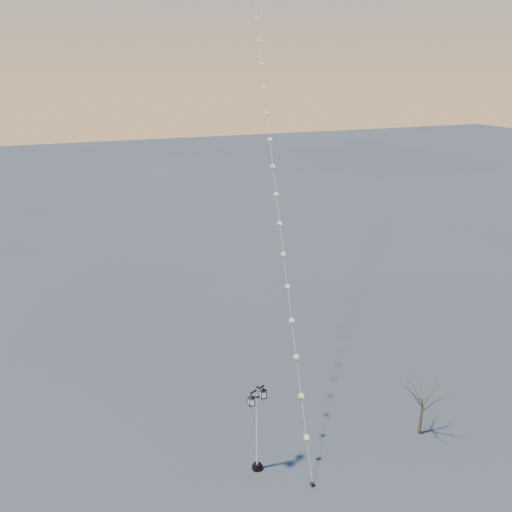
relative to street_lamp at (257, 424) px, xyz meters
name	(u,v)px	position (x,y,z in m)	size (l,w,h in m)	color
ground	(332,490)	(3.21, -2.92, -3.04)	(300.00, 300.00, 0.00)	#424243
street_lamp	(257,424)	(0.00, 0.00, 0.00)	(1.31, 0.87, 5.50)	black
bare_tree	(424,397)	(10.54, -0.79, -0.36)	(2.33, 2.33, 3.86)	brown
kite_train	(262,34)	(8.52, 21.05, 21.06)	(12.96, 47.26, 48.35)	black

